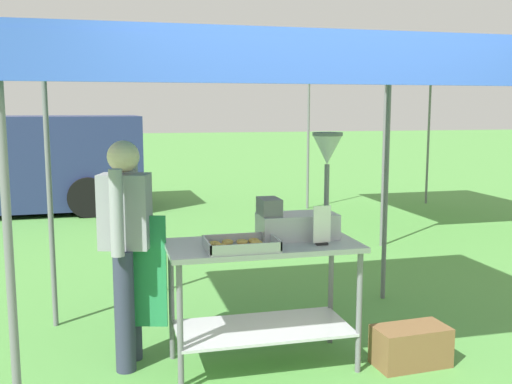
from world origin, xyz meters
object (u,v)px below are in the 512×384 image
vendor (127,242)px  neighbour_tent (415,75)px  stall_canopy (260,60)px  donut_cart (263,276)px  supply_crate (411,346)px  donut_tray (240,246)px  donut_fryer (302,206)px  menu_sign (322,228)px

vendor → neighbour_tent: (4.60, 4.42, 1.44)m
stall_canopy → vendor: bearing=171.3°
donut_cart → vendor: 0.98m
stall_canopy → supply_crate: stall_canopy is taller
donut_cart → stall_canopy: bearing=90.0°
stall_canopy → supply_crate: (1.03, -0.35, -2.01)m
donut_tray → vendor: (-0.73, 0.37, -0.02)m
donut_tray → neighbour_tent: neighbour_tent is taller
donut_cart → donut_fryer: 0.58m
stall_canopy → donut_tray: (-0.19, -0.23, -1.23)m
stall_canopy → vendor: stall_canopy is taller
donut_tray → vendor: size_ratio=0.29×
menu_sign → neighbour_tent: (3.30, 4.81, 1.33)m
vendor → neighbour_tent: neighbour_tent is taller
donut_cart → donut_tray: 0.35m
vendor → supply_crate: 2.15m
stall_canopy → menu_sign: size_ratio=11.84×
donut_tray → supply_crate: size_ratio=0.87×
donut_tray → menu_sign: bearing=-2.0°
donut_cart → menu_sign: bearing=-21.7°
donut_cart → neighbour_tent: size_ratio=0.41×
donut_cart → donut_tray: bearing=-145.8°
menu_sign → neighbour_tent: 5.98m
supply_crate → neighbour_tent: neighbour_tent is taller
donut_cart → supply_crate: bearing=-13.9°
vendor → donut_tray: bearing=-26.9°
menu_sign → supply_crate: 1.09m
donut_cart → supply_crate: donut_cart is taller
vendor → donut_cart: bearing=-14.5°
menu_sign → neighbour_tent: size_ratio=0.08×
donut_fryer → vendor: (-1.23, 0.15, -0.23)m
donut_fryer → menu_sign: size_ratio=2.79×
donut_cart → donut_fryer: size_ratio=1.76×
donut_tray → donut_fryer: size_ratio=0.62×
stall_canopy → donut_cart: 1.50m
donut_fryer → donut_tray: bearing=-156.8°
stall_canopy → donut_tray: 1.27m
donut_fryer → donut_cart: bearing=-164.6°
supply_crate → stall_canopy: bearing=161.1°
menu_sign → stall_canopy: bearing=146.7°
supply_crate → neighbour_tent: 6.00m
neighbour_tent → menu_sign: bearing=-124.5°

